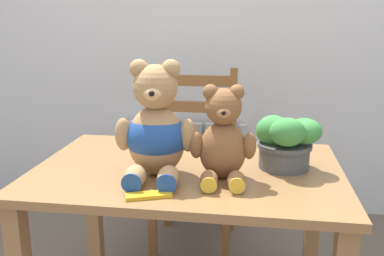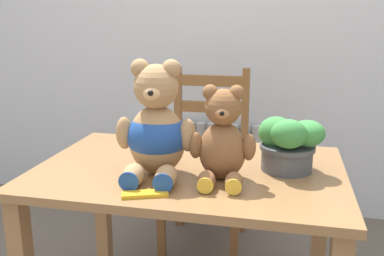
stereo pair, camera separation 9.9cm
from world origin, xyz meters
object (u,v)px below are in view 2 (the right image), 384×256
object	(u,v)px
teddy_bear_right	(222,140)
chocolate_bar	(145,194)
teddy_bear_left	(156,130)
potted_plant	(288,143)
wooden_chair_behind	(206,160)

from	to	relation	value
teddy_bear_right	chocolate_bar	size ratio (longest dim) A/B	2.25
teddy_bear_left	potted_plant	world-z (taller)	teddy_bear_left
teddy_bear_left	teddy_bear_right	distance (m)	0.23
wooden_chair_behind	potted_plant	world-z (taller)	wooden_chair_behind
wooden_chair_behind	teddy_bear_right	world-z (taller)	teddy_bear_right
wooden_chair_behind	teddy_bear_right	size ratio (longest dim) A/B	3.00
wooden_chair_behind	teddy_bear_right	distance (m)	0.94
wooden_chair_behind	potted_plant	size ratio (longest dim) A/B	4.20
chocolate_bar	teddy_bear_left	bearing A→B (deg)	95.79
teddy_bear_left	teddy_bear_right	world-z (taller)	teddy_bear_left
wooden_chair_behind	potted_plant	distance (m)	0.89
potted_plant	chocolate_bar	world-z (taller)	potted_plant
potted_plant	wooden_chair_behind	bearing A→B (deg)	121.23
teddy_bear_right	chocolate_bar	world-z (taller)	teddy_bear_right
teddy_bear_left	wooden_chair_behind	bearing A→B (deg)	-96.59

